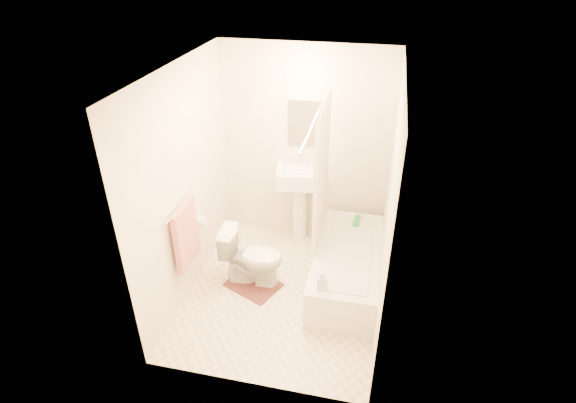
% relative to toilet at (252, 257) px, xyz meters
% --- Properties ---
extents(floor, '(2.40, 2.40, 0.00)m').
position_rel_toilet_xyz_m(floor, '(0.37, -0.10, -0.33)').
color(floor, beige).
rests_on(floor, ground).
extents(ceiling, '(2.40, 2.40, 0.00)m').
position_rel_toilet_xyz_m(ceiling, '(0.37, -0.10, 2.07)').
color(ceiling, white).
rests_on(ceiling, ground).
extents(wall_back, '(2.00, 0.02, 2.40)m').
position_rel_toilet_xyz_m(wall_back, '(0.37, 1.10, 0.87)').
color(wall_back, beige).
rests_on(wall_back, ground).
extents(wall_left, '(0.02, 2.40, 2.40)m').
position_rel_toilet_xyz_m(wall_left, '(-0.63, -0.10, 0.87)').
color(wall_left, beige).
rests_on(wall_left, ground).
extents(wall_right, '(0.02, 2.40, 2.40)m').
position_rel_toilet_xyz_m(wall_right, '(1.37, -0.10, 0.87)').
color(wall_right, beige).
rests_on(wall_right, ground).
extents(mirror, '(0.40, 0.03, 0.55)m').
position_rel_toilet_xyz_m(mirror, '(0.37, 1.08, 1.17)').
color(mirror, white).
rests_on(mirror, wall_back).
extents(curtain_rod, '(0.03, 1.70, 0.03)m').
position_rel_toilet_xyz_m(curtain_rod, '(0.67, -0.00, 1.67)').
color(curtain_rod, silver).
rests_on(curtain_rod, wall_back).
extents(shower_curtain, '(0.04, 0.80, 1.55)m').
position_rel_toilet_xyz_m(shower_curtain, '(0.67, 0.40, 0.89)').
color(shower_curtain, silver).
rests_on(shower_curtain, curtain_rod).
extents(towel_bar, '(0.02, 0.60, 0.02)m').
position_rel_toilet_xyz_m(towel_bar, '(-0.59, -0.35, 0.77)').
color(towel_bar, silver).
rests_on(towel_bar, wall_left).
extents(towel, '(0.06, 0.45, 0.66)m').
position_rel_toilet_xyz_m(towel, '(-0.56, -0.35, 0.45)').
color(towel, '#CC7266').
rests_on(towel, towel_bar).
extents(toilet_paper, '(0.11, 0.12, 0.12)m').
position_rel_toilet_xyz_m(toilet_paper, '(-0.56, 0.02, 0.37)').
color(toilet_paper, white).
rests_on(toilet_paper, wall_left).
extents(toilet, '(0.70, 0.41, 0.67)m').
position_rel_toilet_xyz_m(toilet, '(0.00, 0.00, 0.00)').
color(toilet, white).
rests_on(toilet, floor).
extents(sink, '(0.61, 0.52, 1.08)m').
position_rel_toilet_xyz_m(sink, '(0.34, 0.96, 0.21)').
color(sink, white).
rests_on(sink, floor).
extents(bathtub, '(0.69, 1.57, 0.44)m').
position_rel_toilet_xyz_m(bathtub, '(1.02, 0.20, -0.11)').
color(bathtub, white).
rests_on(bathtub, floor).
extents(bath_mat, '(0.67, 0.60, 0.02)m').
position_rel_toilet_xyz_m(bath_mat, '(0.02, -0.07, -0.32)').
color(bath_mat, '#49221C').
rests_on(bath_mat, floor).
extents(soap_bottle, '(0.11, 0.11, 0.20)m').
position_rel_toilet_xyz_m(soap_bottle, '(0.83, -0.45, 0.21)').
color(soap_bottle, white).
rests_on(soap_bottle, bathtub).
extents(scrub_brush, '(0.08, 0.22, 0.04)m').
position_rel_toilet_xyz_m(scrub_brush, '(1.06, 0.77, 0.13)').
color(scrub_brush, green).
rests_on(scrub_brush, bathtub).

